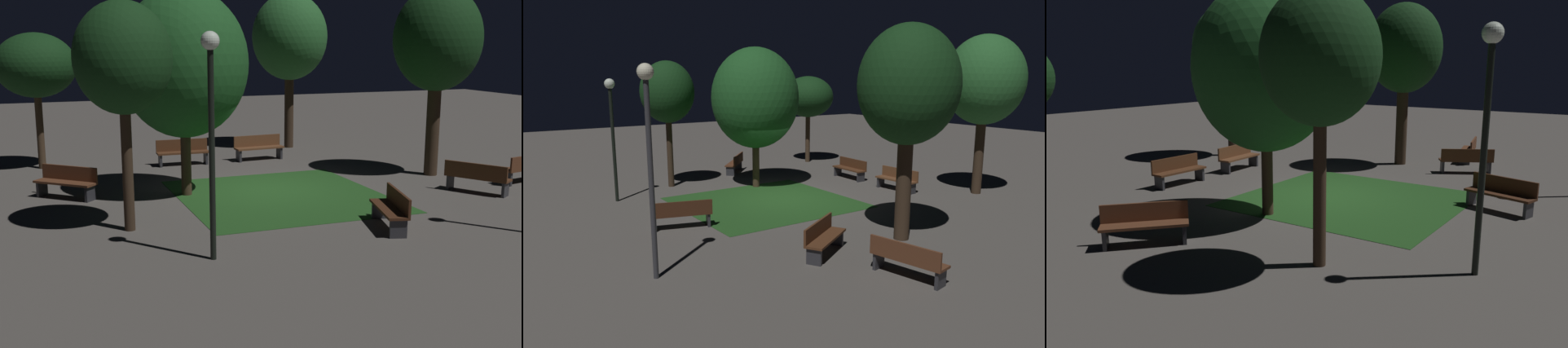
{
  "view_description": "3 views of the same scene",
  "coord_description": "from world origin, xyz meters",
  "views": [
    {
      "loc": [
        6.55,
        17.06,
        4.29
      ],
      "look_at": [
        0.54,
        0.88,
        0.68
      ],
      "focal_mm": 44.5,
      "sensor_mm": 36.0,
      "label": 1
    },
    {
      "loc": [
        -14.87,
        10.12,
        4.55
      ],
      "look_at": [
        -0.26,
        0.16,
        1.01
      ],
      "focal_mm": 34.01,
      "sensor_mm": 36.0,
      "label": 2
    },
    {
      "loc": [
        12.03,
        7.58,
        3.78
      ],
      "look_at": [
        -0.03,
        -0.63,
        0.57
      ],
      "focal_mm": 34.79,
      "sensor_mm": 36.0,
      "label": 3
    }
  ],
  "objects": [
    {
      "name": "bench_front_left",
      "position": [
        -1.32,
        4.6,
        0.48
      ],
      "size": [
        0.96,
        1.86,
        0.88
      ],
      "color": "#422314",
      "rests_on": "ground"
    },
    {
      "name": "bench_lawn_edge",
      "position": [
        -5.4,
        2.44,
        0.48
      ],
      "size": [
        1.32,
        1.8,
        0.88
      ],
      "color": "#512D19",
      "rests_on": "ground"
    },
    {
      "name": "bench_corner",
      "position": [
        -7.7,
        1.86,
        0.48
      ],
      "size": [
        1.86,
        0.81,
        0.88
      ],
      "color": "brown",
      "rests_on": "ground"
    },
    {
      "name": "bench_by_lamp",
      "position": [
        1.41,
        -4.59,
        0.48
      ],
      "size": [
        1.82,
        0.55,
        0.88
      ],
      "color": "#512D19",
      "rests_on": "ground"
    },
    {
      "name": "tree_right_canopy",
      "position": [
        4.4,
        2.67,
        3.86
      ],
      "size": [
        2.16,
        2.16,
        5.14
      ],
      "color": "#38281C",
      "rests_on": "ground"
    },
    {
      "name": "ground_plane",
      "position": [
        0.0,
        0.0,
        0.0
      ],
      "size": [
        60.0,
        60.0,
        0.0
      ],
      "primitive_type": "plane",
      "color": "#56514C"
    },
    {
      "name": "bench_path_side",
      "position": [
        -1.4,
        -4.59,
        0.48
      ],
      "size": [
        1.82,
        0.58,
        0.88
      ],
      "color": "brown",
      "rests_on": "ground"
    },
    {
      "name": "lamp_post_plaza_west",
      "position": [
        3.17,
        5.26,
        3.03
      ],
      "size": [
        0.36,
        0.36,
        4.45
      ],
      "color": "black",
      "rests_on": "ground"
    },
    {
      "name": "tree_tall_center",
      "position": [
        2.35,
        -0.22,
        3.64
      ],
      "size": [
        3.52,
        3.52,
        5.67
      ],
      "color": "#423021",
      "rests_on": "ground"
    },
    {
      "name": "grass_lawn",
      "position": [
        -0.08,
        0.84,
        0.01
      ],
      "size": [
        5.54,
        5.92,
        0.01
      ],
      "primitive_type": "cube",
      "color": "#23511E",
      "rests_on": "ground"
    },
    {
      "name": "bench_front_right",
      "position": [
        5.52,
        -1.0,
        0.48
      ],
      "size": [
        1.66,
        1.56,
        0.88
      ],
      "color": "brown",
      "rests_on": "ground"
    },
    {
      "name": "tree_back_left",
      "position": [
        -3.51,
        -6.77,
        4.34
      ],
      "size": [
        2.95,
        2.95,
        6.07
      ],
      "color": "#38281C",
      "rests_on": "ground"
    },
    {
      "name": "tree_near_wall",
      "position": [
        -5.69,
        -0.16,
        4.24
      ],
      "size": [
        2.73,
        2.73,
        5.92
      ],
      "color": "#38281C",
      "rests_on": "ground"
    }
  ]
}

